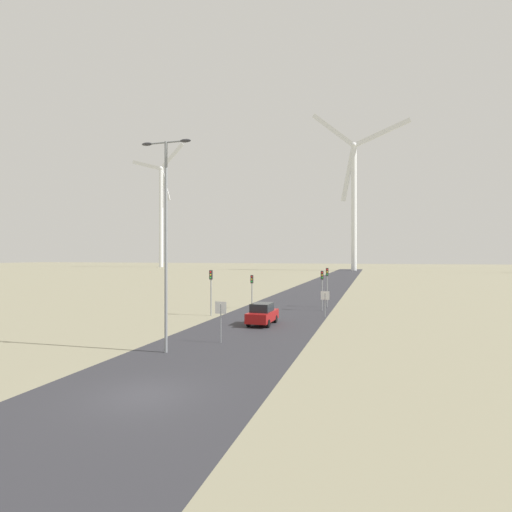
{
  "coord_description": "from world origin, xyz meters",
  "views": [
    {
      "loc": [
        9.13,
        -14.61,
        5.77
      ],
      "look_at": [
        0.0,
        16.59,
        5.79
      ],
      "focal_mm": 28.0,
      "sensor_mm": 36.0,
      "label": 1
    }
  ],
  "objects_px": {
    "stop_sign_far": "(325,299)",
    "traffic_light_post_mid_right": "(327,279)",
    "streetlamp": "(166,224)",
    "traffic_light_post_mid_left": "(252,284)",
    "car_approaching": "(262,314)",
    "traffic_light_post_near_left": "(211,282)",
    "wind_turbine_far_left": "(161,208)",
    "traffic_light_post_near_right": "(322,282)",
    "wind_turbine_left": "(354,193)",
    "stop_sign_near": "(221,314)"
  },
  "relations": [
    {
      "from": "stop_sign_far",
      "to": "traffic_light_post_mid_right",
      "type": "bearing_deg",
      "value": 94.65
    },
    {
      "from": "streetlamp",
      "to": "traffic_light_post_mid_left",
      "type": "xyz_separation_m",
      "value": [
        -0.9,
        20.68,
        -4.99
      ]
    },
    {
      "from": "traffic_light_post_mid_left",
      "to": "car_approaching",
      "type": "height_order",
      "value": "traffic_light_post_mid_left"
    },
    {
      "from": "car_approaching",
      "to": "traffic_light_post_near_left",
      "type": "bearing_deg",
      "value": 150.17
    },
    {
      "from": "traffic_light_post_mid_right",
      "to": "wind_turbine_far_left",
      "type": "relative_size",
      "value": 0.07
    },
    {
      "from": "traffic_light_post_near_left",
      "to": "traffic_light_post_mid_left",
      "type": "bearing_deg",
      "value": 69.84
    },
    {
      "from": "traffic_light_post_mid_right",
      "to": "traffic_light_post_near_right",
      "type": "bearing_deg",
      "value": -93.76
    },
    {
      "from": "traffic_light_post_near_right",
      "to": "car_approaching",
      "type": "relative_size",
      "value": 1.02
    },
    {
      "from": "streetlamp",
      "to": "stop_sign_far",
      "type": "bearing_deg",
      "value": 65.48
    },
    {
      "from": "streetlamp",
      "to": "car_approaching",
      "type": "bearing_deg",
      "value": 74.86
    },
    {
      "from": "car_approaching",
      "to": "wind_turbine_left",
      "type": "relative_size",
      "value": 0.06
    },
    {
      "from": "traffic_light_post_near_left",
      "to": "wind_turbine_far_left",
      "type": "height_order",
      "value": "wind_turbine_far_left"
    },
    {
      "from": "stop_sign_far",
      "to": "traffic_light_post_near_left",
      "type": "distance_m",
      "value": 11.05
    },
    {
      "from": "streetlamp",
      "to": "wind_turbine_left",
      "type": "bearing_deg",
      "value": 88.15
    },
    {
      "from": "stop_sign_near",
      "to": "traffic_light_post_mid_right",
      "type": "distance_m",
      "value": 21.34
    },
    {
      "from": "traffic_light_post_near_left",
      "to": "traffic_light_post_mid_right",
      "type": "xyz_separation_m",
      "value": [
        10.13,
        9.69,
        0.02
      ]
    },
    {
      "from": "car_approaching",
      "to": "wind_turbine_far_left",
      "type": "height_order",
      "value": "wind_turbine_far_left"
    },
    {
      "from": "stop_sign_near",
      "to": "wind_turbine_left",
      "type": "relative_size",
      "value": 0.04
    },
    {
      "from": "traffic_light_post_mid_left",
      "to": "traffic_light_post_mid_right",
      "type": "xyz_separation_m",
      "value": [
        7.85,
        3.5,
        0.53
      ]
    },
    {
      "from": "stop_sign_far",
      "to": "traffic_light_post_near_left",
      "type": "xyz_separation_m",
      "value": [
        -10.74,
        -2.1,
        1.5
      ]
    },
    {
      "from": "stop_sign_near",
      "to": "wind_turbine_far_left",
      "type": "relative_size",
      "value": 0.04
    },
    {
      "from": "stop_sign_far",
      "to": "traffic_light_post_near_right",
      "type": "bearing_deg",
      "value": 100.24
    },
    {
      "from": "stop_sign_far",
      "to": "traffic_light_post_mid_left",
      "type": "height_order",
      "value": "traffic_light_post_mid_left"
    },
    {
      "from": "stop_sign_near",
      "to": "traffic_light_post_near_right",
      "type": "bearing_deg",
      "value": 75.51
    },
    {
      "from": "traffic_light_post_near_right",
      "to": "traffic_light_post_mid_right",
      "type": "relative_size",
      "value": 0.95
    },
    {
      "from": "traffic_light_post_mid_left",
      "to": "traffic_light_post_mid_right",
      "type": "relative_size",
      "value": 0.83
    },
    {
      "from": "stop_sign_near",
      "to": "wind_turbine_left",
      "type": "xyz_separation_m",
      "value": [
        2.47,
        140.62,
        29.34
      ]
    },
    {
      "from": "traffic_light_post_mid_left",
      "to": "wind_turbine_left",
      "type": "height_order",
      "value": "wind_turbine_left"
    },
    {
      "from": "stop_sign_far",
      "to": "wind_turbine_left",
      "type": "relative_size",
      "value": 0.04
    },
    {
      "from": "streetlamp",
      "to": "traffic_light_post_mid_right",
      "type": "xyz_separation_m",
      "value": [
        6.95,
        24.18,
        -4.46
      ]
    },
    {
      "from": "traffic_light_post_near_left",
      "to": "wind_turbine_far_left",
      "type": "distance_m",
      "value": 180.51
    },
    {
      "from": "streetlamp",
      "to": "stop_sign_far",
      "type": "distance_m",
      "value": 19.19
    },
    {
      "from": "streetlamp",
      "to": "wind_turbine_far_left",
      "type": "bearing_deg",
      "value": 119.8
    },
    {
      "from": "wind_turbine_left",
      "to": "stop_sign_far",
      "type": "bearing_deg",
      "value": -88.69
    },
    {
      "from": "car_approaching",
      "to": "traffic_light_post_mid_right",
      "type": "bearing_deg",
      "value": 73.23
    },
    {
      "from": "traffic_light_post_near_right",
      "to": "wind_turbine_far_left",
      "type": "height_order",
      "value": "wind_turbine_far_left"
    },
    {
      "from": "streetlamp",
      "to": "traffic_light_post_mid_left",
      "type": "distance_m",
      "value": 21.29
    },
    {
      "from": "stop_sign_far",
      "to": "car_approaching",
      "type": "height_order",
      "value": "stop_sign_far"
    },
    {
      "from": "traffic_light_post_near_right",
      "to": "wind_turbine_left",
      "type": "bearing_deg",
      "value": 90.98
    },
    {
      "from": "traffic_light_post_near_right",
      "to": "traffic_light_post_near_left",
      "type": "bearing_deg",
      "value": -146.23
    },
    {
      "from": "streetlamp",
      "to": "wind_turbine_left",
      "type": "distance_m",
      "value": 146.02
    },
    {
      "from": "traffic_light_post_near_right",
      "to": "streetlamp",
      "type": "bearing_deg",
      "value": -107.72
    },
    {
      "from": "stop_sign_near",
      "to": "car_approaching",
      "type": "xyz_separation_m",
      "value": [
        0.79,
        7.54,
        -1.01
      ]
    },
    {
      "from": "traffic_light_post_mid_right",
      "to": "car_approaching",
      "type": "xyz_separation_m",
      "value": [
        -3.98,
        -13.22,
        -2.33
      ]
    },
    {
      "from": "traffic_light_post_mid_right",
      "to": "car_approaching",
      "type": "relative_size",
      "value": 1.07
    },
    {
      "from": "stop_sign_near",
      "to": "wind_turbine_far_left",
      "type": "bearing_deg",
      "value": 120.88
    },
    {
      "from": "stop_sign_near",
      "to": "wind_turbine_left",
      "type": "distance_m",
      "value": 143.66
    },
    {
      "from": "traffic_light_post_near_left",
      "to": "car_approaching",
      "type": "bearing_deg",
      "value": -29.83
    },
    {
      "from": "streetlamp",
      "to": "traffic_light_post_mid_right",
      "type": "distance_m",
      "value": 25.55
    },
    {
      "from": "wind_turbine_left",
      "to": "traffic_light_post_mid_right",
      "type": "bearing_deg",
      "value": -88.9
    }
  ]
}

